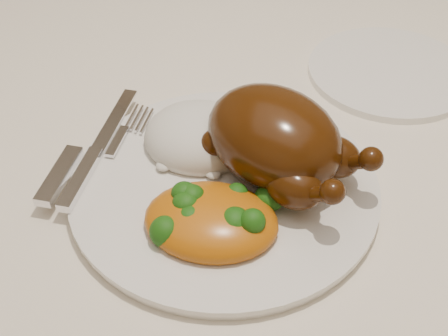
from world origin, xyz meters
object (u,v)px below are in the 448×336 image
at_px(dinner_plate, 224,188).
at_px(side_plate, 390,72).
at_px(roast_chicken, 277,140).
at_px(dining_table, 218,170).

bearing_deg(dinner_plate, side_plate, 71.56).
distance_m(side_plate, roast_chicken, 0.25).
relative_size(dining_table, side_plate, 7.97).
distance_m(dining_table, side_plate, 0.25).
relative_size(dinner_plate, roast_chicken, 1.58).
bearing_deg(side_plate, dinner_plate, -108.44).
height_order(dining_table, roast_chicken, roast_chicken).
height_order(dinner_plate, roast_chicken, roast_chicken).
bearing_deg(side_plate, roast_chicken, -102.44).
bearing_deg(roast_chicken, dinner_plate, -120.59).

